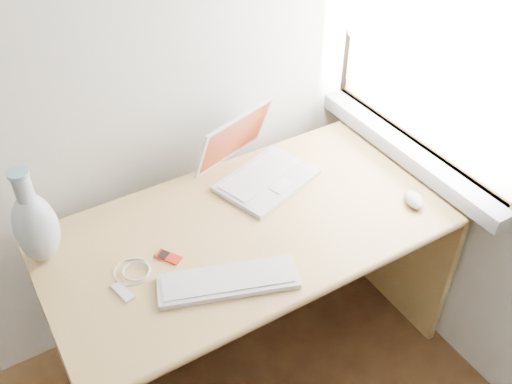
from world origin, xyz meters
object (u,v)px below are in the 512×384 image
desk (242,252)px  vase (36,225)px  laptop (260,164)px  external_keyboard (228,281)px

desk → vase: bearing=169.9°
laptop → external_keyboard: (-0.36, -0.40, -0.04)m
desk → laptop: (0.16, 0.12, 0.27)m
external_keyboard → desk: bearing=73.3°
desk → laptop: 0.33m
desk → external_keyboard: bearing=-126.1°
desk → laptop: size_ratio=3.50×
desk → external_keyboard: (-0.20, -0.28, 0.22)m
desk → external_keyboard: external_keyboard is taller
external_keyboard → vase: bearing=157.8°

